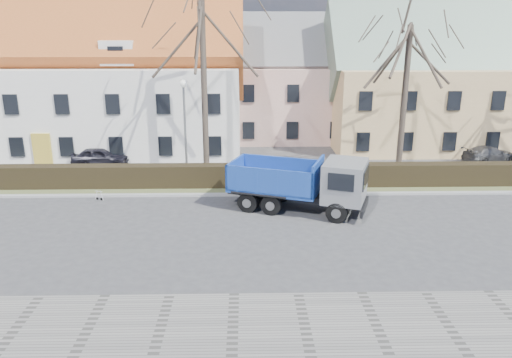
{
  "coord_description": "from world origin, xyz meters",
  "views": [
    {
      "loc": [
        0.42,
        -21.34,
        8.98
      ],
      "look_at": [
        0.94,
        2.48,
        1.6
      ],
      "focal_mm": 35.0,
      "sensor_mm": 36.0,
      "label": 1
    }
  ],
  "objects_px": {
    "streetlight": "(185,132)",
    "cart_frame": "(96,195)",
    "parked_car_b": "(489,154)",
    "parked_car_a": "(100,156)",
    "dump_truck": "(293,183)"
  },
  "relations": [
    {
      "from": "cart_frame",
      "to": "parked_car_b",
      "type": "height_order",
      "value": "parked_car_b"
    },
    {
      "from": "parked_car_a",
      "to": "parked_car_b",
      "type": "bearing_deg",
      "value": -88.3
    },
    {
      "from": "dump_truck",
      "to": "cart_frame",
      "type": "relative_size",
      "value": 11.28
    },
    {
      "from": "streetlight",
      "to": "cart_frame",
      "type": "xyz_separation_m",
      "value": [
        -4.55,
        -2.91,
        -2.77
      ]
    },
    {
      "from": "dump_truck",
      "to": "parked_car_b",
      "type": "height_order",
      "value": "dump_truck"
    },
    {
      "from": "dump_truck",
      "to": "cart_frame",
      "type": "bearing_deg",
      "value": -169.33
    },
    {
      "from": "streetlight",
      "to": "parked_car_b",
      "type": "bearing_deg",
      "value": 11.99
    },
    {
      "from": "streetlight",
      "to": "parked_car_b",
      "type": "xyz_separation_m",
      "value": [
        20.09,
        4.27,
        -2.5
      ]
    },
    {
      "from": "cart_frame",
      "to": "parked_car_a",
      "type": "bearing_deg",
      "value": 103.38
    },
    {
      "from": "streetlight",
      "to": "parked_car_a",
      "type": "xyz_separation_m",
      "value": [
        -6.17,
        3.9,
        -2.43
      ]
    },
    {
      "from": "parked_car_a",
      "to": "cart_frame",
      "type": "bearing_deg",
      "value": -165.7
    },
    {
      "from": "dump_truck",
      "to": "parked_car_a",
      "type": "xyz_separation_m",
      "value": [
        -12.0,
        8.5,
        -0.79
      ]
    },
    {
      "from": "parked_car_a",
      "to": "streetlight",
      "type": "bearing_deg",
      "value": -121.42
    },
    {
      "from": "cart_frame",
      "to": "streetlight",
      "type": "bearing_deg",
      "value": 32.66
    },
    {
      "from": "streetlight",
      "to": "cart_frame",
      "type": "height_order",
      "value": "streetlight"
    }
  ]
}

